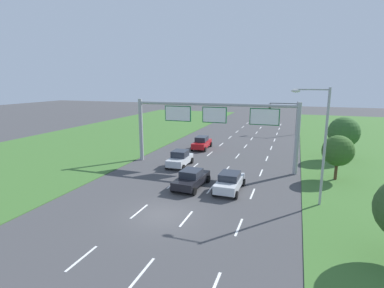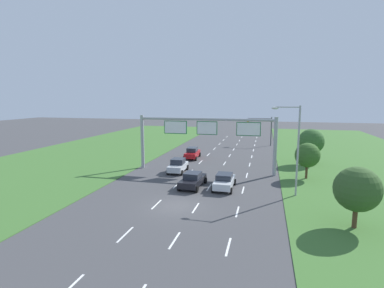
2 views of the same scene
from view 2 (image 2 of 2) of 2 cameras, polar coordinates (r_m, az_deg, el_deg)
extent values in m
plane|color=#424244|center=(26.20, -3.10, -11.73)|extent=(200.00, 200.00, 0.00)
cube|color=#3D6B2D|center=(44.73, -25.72, -3.93)|extent=(24.00, 120.00, 0.06)
cube|color=white|center=(17.19, -22.37, -24.08)|extent=(0.14, 2.40, 0.01)
cube|color=white|center=(21.66, -12.60, -16.46)|extent=(0.14, 2.40, 0.01)
cube|color=white|center=(26.74, -6.76, -11.34)|extent=(0.14, 2.40, 0.01)
cube|color=white|center=(32.13, -2.96, -7.83)|extent=(0.14, 2.40, 0.01)
cube|color=white|center=(37.71, -0.31, -5.32)|extent=(0.14, 2.40, 0.01)
cube|color=white|center=(43.40, 1.64, -3.46)|extent=(0.14, 2.40, 0.01)
cube|color=white|center=(49.16, 3.13, -2.03)|extent=(0.14, 2.40, 0.01)
cube|color=white|center=(54.98, 4.31, -0.89)|extent=(0.14, 2.40, 0.01)
cube|color=white|center=(60.83, 5.26, 0.02)|extent=(0.14, 2.40, 0.01)
cube|color=white|center=(66.71, 6.04, 0.77)|extent=(0.14, 2.40, 0.01)
cube|color=white|center=(72.60, 6.69, 1.41)|extent=(0.14, 2.40, 0.01)
cube|color=white|center=(20.46, -3.33, -17.83)|extent=(0.14, 2.40, 0.01)
cube|color=white|center=(25.77, 0.71, -12.06)|extent=(0.14, 2.40, 0.01)
cube|color=white|center=(31.33, 3.24, -8.27)|extent=(0.14, 2.40, 0.01)
cube|color=white|center=(37.03, 4.98, -5.62)|extent=(0.14, 2.40, 0.01)
cube|color=white|center=(42.81, 6.24, -3.68)|extent=(0.14, 2.40, 0.01)
cube|color=white|center=(48.64, 7.19, -2.20)|extent=(0.14, 2.40, 0.01)
cube|color=white|center=(54.51, 7.94, -1.04)|extent=(0.14, 2.40, 0.01)
cube|color=white|center=(60.41, 8.54, -0.10)|extent=(0.14, 2.40, 0.01)
cube|color=white|center=(66.32, 9.03, 0.67)|extent=(0.14, 2.40, 0.01)
cube|color=white|center=(72.25, 9.45, 1.31)|extent=(0.14, 2.40, 0.01)
cube|color=white|center=(19.81, 6.94, -18.82)|extent=(0.14, 2.40, 0.01)
cube|color=white|center=(25.26, 8.65, -12.60)|extent=(0.14, 2.40, 0.01)
cube|color=white|center=(30.91, 9.70, -8.62)|extent=(0.14, 2.40, 0.01)
cube|color=white|center=(36.67, 10.41, -5.87)|extent=(0.14, 2.40, 0.01)
cube|color=white|center=(42.50, 10.93, -3.87)|extent=(0.14, 2.40, 0.01)
cube|color=white|center=(48.37, 11.31, -2.36)|extent=(0.14, 2.40, 0.01)
cube|color=white|center=(54.27, 11.61, -1.17)|extent=(0.14, 2.40, 0.01)
cube|color=white|center=(60.19, 11.86, -0.22)|extent=(0.14, 2.40, 0.01)
cube|color=white|center=(66.13, 12.06, 0.56)|extent=(0.14, 2.40, 0.01)
cube|color=white|center=(72.07, 12.22, 1.21)|extent=(0.14, 2.40, 0.01)
cube|color=red|center=(46.00, 0.06, -1.90)|extent=(1.88, 4.46, 0.72)
cube|color=#232833|center=(45.86, 0.06, -1.07)|extent=(1.49, 2.09, 0.65)
cylinder|color=black|center=(47.83, -0.57, -1.93)|extent=(0.24, 0.65, 0.64)
cylinder|color=black|center=(47.49, 1.50, -2.01)|extent=(0.24, 0.65, 0.64)
cylinder|color=black|center=(44.67, -1.47, -2.69)|extent=(0.24, 0.65, 0.64)
cylinder|color=black|center=(44.31, 0.74, -2.78)|extent=(0.24, 0.65, 0.64)
cube|color=black|center=(31.36, 0.14, -7.03)|extent=(2.09, 4.56, 0.63)
cube|color=#232833|center=(31.18, 0.12, -5.96)|extent=(1.67, 1.88, 0.58)
cylinder|color=black|center=(33.26, -0.56, -6.68)|extent=(0.26, 0.65, 0.64)
cylinder|color=black|center=(32.76, 2.59, -6.93)|extent=(0.26, 0.65, 0.64)
cylinder|color=black|center=(30.21, -2.53, -8.28)|extent=(0.26, 0.65, 0.64)
cylinder|color=black|center=(29.65, 0.92, -8.60)|extent=(0.26, 0.65, 0.64)
cube|color=silver|center=(37.54, -2.71, -4.36)|extent=(1.85, 4.13, 0.69)
cube|color=#232833|center=(37.48, -2.68, -3.30)|extent=(1.57, 1.79, 0.68)
cylinder|color=black|center=(39.24, -3.40, -4.30)|extent=(0.24, 0.65, 0.64)
cylinder|color=black|center=(38.81, -0.87, -4.44)|extent=(0.24, 0.65, 0.64)
cylinder|color=black|center=(36.46, -4.66, -5.33)|extent=(0.24, 0.65, 0.64)
cylinder|color=black|center=(36.00, -1.95, -5.49)|extent=(0.24, 0.65, 0.64)
cube|color=silver|center=(30.95, 6.18, -7.25)|extent=(1.78, 4.28, 0.68)
cube|color=#232833|center=(30.77, 6.19, -6.15)|extent=(1.56, 1.92, 0.56)
cylinder|color=black|center=(32.68, 5.03, -6.99)|extent=(0.23, 0.64, 0.64)
cylinder|color=black|center=(32.45, 8.14, -7.16)|extent=(0.23, 0.64, 0.64)
cylinder|color=black|center=(29.69, 4.00, -8.60)|extent=(0.23, 0.64, 0.64)
cylinder|color=black|center=(29.44, 7.43, -8.81)|extent=(0.23, 0.64, 0.64)
cylinder|color=#9EA0A5|center=(39.74, -9.42, 0.42)|extent=(0.44, 0.44, 7.00)
cylinder|color=#9EA0A5|center=(36.54, 15.56, -0.50)|extent=(0.44, 0.44, 7.00)
cylinder|color=#9EA0A5|center=(36.90, 2.57, 4.74)|extent=(16.80, 0.32, 0.32)
cube|color=#0C5B28|center=(37.93, -3.16, 3.21)|extent=(2.96, 0.12, 1.64)
cube|color=white|center=(37.87, -3.19, 3.20)|extent=(2.80, 0.01, 1.48)
cube|color=#0C5B28|center=(36.95, 2.86, 3.06)|extent=(2.57, 0.12, 1.64)
cube|color=white|center=(36.88, 2.84, 3.05)|extent=(2.41, 0.01, 1.48)
cube|color=#0C5B28|center=(36.32, 10.71, 2.82)|extent=(2.86, 0.12, 1.64)
cube|color=white|center=(36.26, 10.71, 2.81)|extent=(2.70, 0.01, 1.48)
cylinder|color=#47494F|center=(59.97, 14.84, 2.34)|extent=(0.20, 0.20, 5.60)
cylinder|color=#47494F|center=(59.77, 12.77, 4.75)|extent=(4.50, 0.14, 0.14)
cube|color=black|center=(59.90, 10.59, 4.20)|extent=(0.32, 0.36, 1.10)
sphere|color=red|center=(59.67, 10.59, 4.54)|extent=(0.22, 0.22, 0.22)
sphere|color=orange|center=(59.70, 10.58, 4.19)|extent=(0.22, 0.22, 0.22)
sphere|color=green|center=(59.73, 10.57, 3.83)|extent=(0.22, 0.22, 0.22)
cylinder|color=#9EA0A5|center=(29.32, 19.52, -1.40)|extent=(0.18, 0.18, 8.50)
cylinder|color=#9EA0A5|center=(28.83, 17.74, 6.72)|extent=(2.20, 0.10, 0.10)
ellipsoid|color=silver|center=(28.78, 15.53, 6.62)|extent=(0.64, 0.32, 0.24)
cylinder|color=#513823|center=(24.59, 28.60, -12.10)|extent=(0.33, 0.33, 1.70)
sphere|color=#325225|center=(23.99, 28.95, -7.53)|extent=(3.16, 3.16, 3.16)
cylinder|color=#513823|center=(36.71, 20.97, -4.92)|extent=(0.27, 0.27, 1.72)
sphere|color=#305823|center=(36.33, 21.13, -1.99)|extent=(2.79, 2.79, 2.79)
cylinder|color=#513823|center=(44.71, 21.60, -2.43)|extent=(0.29, 0.29, 1.96)
sphere|color=#315B29|center=(44.35, 21.76, 0.46)|extent=(3.46, 3.46, 3.46)
camera|label=1|loc=(6.35, 22.16, 5.77)|focal=28.00mm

